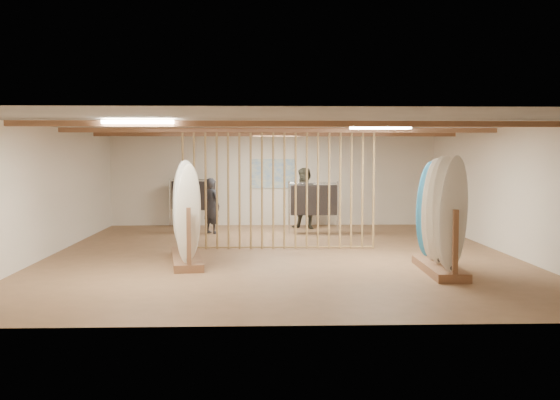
{
  "coord_description": "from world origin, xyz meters",
  "views": [
    {
      "loc": [
        -0.48,
        -14.25,
        2.2
      ],
      "look_at": [
        0.0,
        0.0,
        1.2
      ],
      "focal_mm": 42.0,
      "sensor_mm": 36.0,
      "label": 1
    }
  ],
  "objects_px": {
    "clothing_rack_a": "(193,195)",
    "shopper_a": "(211,202)",
    "rack_right": "(440,234)",
    "clothing_rack_b": "(314,200)",
    "rack_left": "(186,229)",
    "shopper_b": "(306,194)"
  },
  "relations": [
    {
      "from": "rack_right",
      "to": "shopper_a",
      "type": "distance_m",
      "value": 7.74
    },
    {
      "from": "clothing_rack_a",
      "to": "clothing_rack_b",
      "type": "relative_size",
      "value": 1.03
    },
    {
      "from": "rack_left",
      "to": "clothing_rack_b",
      "type": "distance_m",
      "value": 5.57
    },
    {
      "from": "clothing_rack_a",
      "to": "shopper_a",
      "type": "bearing_deg",
      "value": -44.55
    },
    {
      "from": "clothing_rack_a",
      "to": "shopper_a",
      "type": "relative_size",
      "value": 0.85
    },
    {
      "from": "clothing_rack_b",
      "to": "shopper_b",
      "type": "bearing_deg",
      "value": 96.25
    },
    {
      "from": "rack_right",
      "to": "shopper_b",
      "type": "distance_m",
      "value": 7.45
    },
    {
      "from": "shopper_b",
      "to": "clothing_rack_b",
      "type": "bearing_deg",
      "value": -58.86
    },
    {
      "from": "shopper_a",
      "to": "shopper_b",
      "type": "xyz_separation_m",
      "value": [
        2.7,
        1.01,
        0.14
      ]
    },
    {
      "from": "clothing_rack_b",
      "to": "shopper_a",
      "type": "distance_m",
      "value": 2.84
    },
    {
      "from": "rack_right",
      "to": "clothing_rack_a",
      "type": "relative_size",
      "value": 1.49
    },
    {
      "from": "rack_left",
      "to": "shopper_a",
      "type": "relative_size",
      "value": 1.47
    },
    {
      "from": "rack_left",
      "to": "shopper_b",
      "type": "height_order",
      "value": "shopper_b"
    },
    {
      "from": "clothing_rack_a",
      "to": "clothing_rack_b",
      "type": "xyz_separation_m",
      "value": [
        3.47,
        -1.72,
        -0.02
      ]
    },
    {
      "from": "rack_right",
      "to": "shopper_b",
      "type": "bearing_deg",
      "value": 107.08
    },
    {
      "from": "rack_right",
      "to": "shopper_a",
      "type": "bearing_deg",
      "value": 128.85
    },
    {
      "from": "rack_right",
      "to": "shopper_a",
      "type": "xyz_separation_m",
      "value": [
        -4.67,
        6.16,
        0.16
      ]
    },
    {
      "from": "rack_left",
      "to": "clothing_rack_a",
      "type": "distance_m",
      "value": 6.44
    },
    {
      "from": "clothing_rack_a",
      "to": "shopper_a",
      "type": "xyz_separation_m",
      "value": [
        0.65,
        -1.51,
        -0.09
      ]
    },
    {
      "from": "rack_right",
      "to": "shopper_b",
      "type": "height_order",
      "value": "rack_right"
    },
    {
      "from": "rack_right",
      "to": "clothing_rack_b",
      "type": "bearing_deg",
      "value": 108.91
    },
    {
      "from": "rack_left",
      "to": "clothing_rack_a",
      "type": "bearing_deg",
      "value": 85.98
    }
  ]
}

